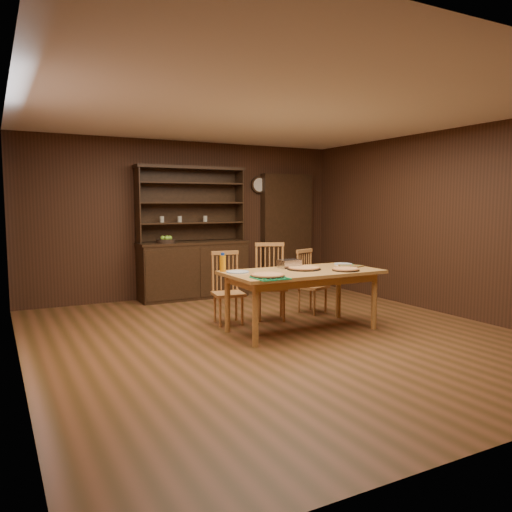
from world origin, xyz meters
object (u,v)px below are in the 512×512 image
chair_left (227,285)px  chair_center (270,279)px  chair_right (309,279)px  dining_table (302,277)px  china_hutch (193,262)px  juice_bottle (223,263)px

chair_left → chair_center: 0.64m
chair_center → chair_right: bearing=29.3°
chair_right → dining_table: bearing=-149.2°
dining_table → chair_left: chair_left is taller
china_hutch → chair_right: (1.07, -1.83, -0.12)m
dining_table → chair_left: 1.05m
china_hutch → juice_bottle: china_hutch is taller
chair_center → juice_bottle: bearing=-131.5°
chair_center → chair_right: (0.68, 0.06, -0.07)m
chair_left → juice_bottle: 0.62m
china_hutch → dining_table: bearing=-81.4°
china_hutch → chair_right: china_hutch is taller
dining_table → china_hutch: bearing=98.6°
chair_right → china_hutch: bearing=99.9°
chair_left → chair_right: (1.31, 0.03, -0.02)m
chair_left → juice_bottle: juice_bottle is taller
chair_right → juice_bottle: size_ratio=4.03×
dining_table → chair_right: 1.09m
china_hutch → chair_left: 1.88m
china_hutch → chair_right: size_ratio=2.39×
dining_table → chair_left: size_ratio=2.02×
china_hutch → chair_left: size_ratio=2.30×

